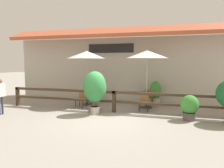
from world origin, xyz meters
TOP-DOWN VIEW (x-y plane):
  - ground_plane at (0.00, 0.00)m, footprint 60.00×60.00m
  - building_facade at (-0.00, 4.10)m, footprint 14.28×1.49m
  - patio_railing at (0.00, 1.05)m, footprint 10.40×0.14m
  - patio_umbrella_near at (-1.84, 2.33)m, footprint 2.03×2.03m
  - dining_table_near at (-1.84, 2.33)m, footprint 1.03×1.03m
  - chair_near_streetside at (-1.82, 1.59)m, footprint 0.46×0.46m
  - chair_near_wallside at (-1.76, 3.07)m, footprint 0.47×0.47m
  - patio_umbrella_middle at (1.24, 2.43)m, footprint 2.03×2.03m
  - dining_table_middle at (1.24, 2.43)m, footprint 1.03×1.03m
  - chair_middle_streetside at (1.23, 1.70)m, footprint 0.44×0.44m
  - chair_middle_wallside at (1.29, 3.16)m, footprint 0.45×0.45m
  - potted_plant_entrance_palm at (3.14, 0.59)m, footprint 0.69×0.62m
  - potted_plant_small_flowering at (-0.69, 0.50)m, footprint 0.99×0.89m
  - potted_plant_corner_fern at (1.56, 3.55)m, footprint 0.59×0.54m
  - pedestrian at (-4.48, -0.75)m, footprint 0.21×0.55m

SIDE VIEW (x-z plane):
  - ground_plane at x=0.00m, z-range 0.00..0.00m
  - chair_near_streetside at x=-1.82m, z-range 0.04..0.88m
  - chair_near_wallside at x=-1.76m, z-range 0.04..0.88m
  - chair_middle_streetside at x=1.23m, z-range 0.04..0.88m
  - chair_middle_wallside at x=1.29m, z-range 0.04..0.88m
  - potted_plant_entrance_palm at x=3.14m, z-range 0.04..1.02m
  - dining_table_near at x=-1.84m, z-range 0.23..0.97m
  - dining_table_middle at x=1.24m, z-range 0.23..0.97m
  - potted_plant_corner_fern at x=1.56m, z-range 0.00..1.21m
  - patio_railing at x=0.00m, z-range 0.22..1.17m
  - pedestrian at x=-4.48m, z-range 0.22..1.76m
  - potted_plant_small_flowering at x=-0.69m, z-range 0.21..2.05m
  - building_facade at x=0.00m, z-range 0.05..4.28m
  - patio_umbrella_near at x=-1.84m, z-range 1.18..3.99m
  - patio_umbrella_middle at x=1.24m, z-range 1.18..3.99m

